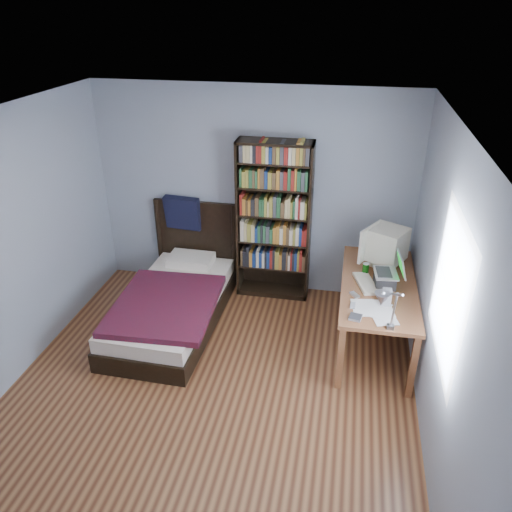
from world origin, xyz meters
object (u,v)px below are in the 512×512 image
(keyboard, at_px, (366,284))
(bed, at_px, (174,300))
(desk_lamp, at_px, (384,302))
(speaker, at_px, (387,297))
(crt_monitor, at_px, (385,245))
(bookshelf, at_px, (274,222))
(laptop, at_px, (387,277))
(soda_can, at_px, (366,269))
(desk, at_px, (375,288))

(keyboard, relative_size, bed, 0.20)
(desk_lamp, height_order, speaker, desk_lamp)
(crt_monitor, distance_m, bed, 2.41)
(bookshelf, height_order, bed, bookshelf)
(laptop, bearing_deg, crt_monitor, 93.58)
(speaker, height_order, bed, bed)
(speaker, relative_size, soda_can, 1.40)
(laptop, bearing_deg, bookshelf, 146.92)
(keyboard, bearing_deg, speaker, -79.20)
(desk, relative_size, desk_lamp, 2.63)
(desk_lamp, relative_size, soda_can, 5.16)
(laptop, relative_size, bed, 0.17)
(speaker, relative_size, bookshelf, 0.09)
(speaker, distance_m, bed, 2.38)
(desk_lamp, height_order, bookshelf, bookshelf)
(keyboard, distance_m, bookshelf, 1.40)
(crt_monitor, bearing_deg, laptop, -86.42)
(desk_lamp, relative_size, keyboard, 1.48)
(speaker, bearing_deg, soda_can, 107.51)
(keyboard, bearing_deg, desk_lamp, -102.61)
(crt_monitor, xyz_separation_m, speaker, (0.01, -0.80, -0.17))
(keyboard, bearing_deg, crt_monitor, 52.28)
(bookshelf, bearing_deg, bed, -141.48)
(desk, bearing_deg, speaker, -86.46)
(crt_monitor, bearing_deg, soda_can, -128.01)
(desk, height_order, keyboard, keyboard)
(speaker, bearing_deg, bookshelf, 135.41)
(bookshelf, bearing_deg, soda_can, -30.46)
(crt_monitor, bearing_deg, desk, 133.02)
(crt_monitor, relative_size, laptop, 1.48)
(desk, height_order, soda_can, soda_can)
(crt_monitor, height_order, desk_lamp, desk_lamp)
(keyboard, xyz_separation_m, soda_can, (-0.01, 0.23, 0.05))
(laptop, distance_m, soda_can, 0.29)
(laptop, bearing_deg, bed, 179.13)
(soda_can, height_order, bookshelf, bookshelf)
(crt_monitor, distance_m, bookshelf, 1.32)
(soda_can, distance_m, bed, 2.16)
(keyboard, xyz_separation_m, bookshelf, (-1.09, 0.86, 0.22))
(desk, relative_size, soda_can, 13.54)
(bookshelf, xyz_separation_m, bed, (-1.01, -0.80, -0.71))
(speaker, bearing_deg, desk_lamp, -98.29)
(crt_monitor, xyz_separation_m, laptop, (0.03, -0.43, -0.15))
(keyboard, relative_size, bookshelf, 0.22)
(crt_monitor, distance_m, laptop, 0.46)
(laptop, xyz_separation_m, bookshelf, (-1.29, 0.84, 0.14))
(laptop, relative_size, desk_lamp, 0.58)
(crt_monitor, relative_size, bookshelf, 0.28)
(desk, xyz_separation_m, soda_can, (-0.14, -0.27, 0.37))
(keyboard, height_order, soda_can, soda_can)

